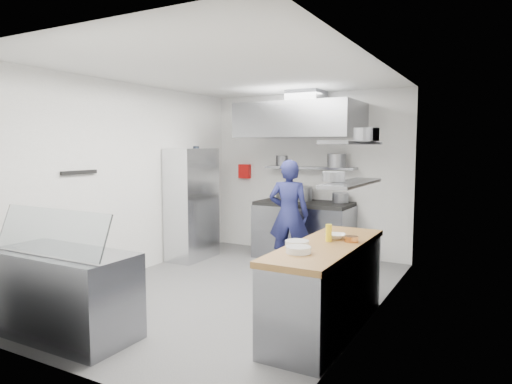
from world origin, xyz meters
The scene contains 36 objects.
floor centered at (0.00, 0.00, 0.00)m, with size 5.00×5.00×0.00m, color #48484A.
ceiling centered at (0.00, 0.00, 2.80)m, with size 5.00×5.00×0.00m, color silver.
wall_back centered at (0.00, 2.50, 1.40)m, with size 3.60×0.02×2.80m, color white.
wall_front centered at (0.00, -2.50, 1.40)m, with size 3.60×0.02×2.80m, color white.
wall_left centered at (-1.80, 0.00, 1.40)m, with size 5.00×0.02×2.80m, color white.
wall_right centered at (1.80, 0.00, 1.40)m, with size 5.00×0.02×2.80m, color white.
gas_range centered at (0.10, 2.10, 0.45)m, with size 1.60×0.80×0.90m, color gray.
cooktop centered at (0.10, 2.10, 0.93)m, with size 1.57×0.78×0.06m, color black.
stock_pot_left centered at (-0.41, 2.42, 1.06)m, with size 0.31×0.31×0.20m, color slate.
stock_pot_mid centered at (-0.01, 2.23, 1.08)m, with size 0.38×0.38×0.24m, color slate.
stock_pot_right centered at (0.66, 2.29, 1.04)m, with size 0.27×0.27×0.16m, color slate.
over_range_shelf centered at (0.10, 2.34, 1.52)m, with size 1.60×0.30×0.04m, color gray.
shelf_pot_a centered at (-0.51, 2.54, 1.63)m, with size 0.25×0.25×0.18m, color slate.
shelf_pot_b centered at (0.58, 2.32, 1.65)m, with size 0.31×0.31×0.22m, color slate.
extractor_hood centered at (0.10, 1.93, 2.30)m, with size 1.90×1.15×0.55m, color gray.
hood_duct centered at (0.10, 2.15, 2.68)m, with size 0.55×0.55×0.24m, color slate.
red_firebox centered at (-1.25, 2.44, 1.42)m, with size 0.22×0.10×0.26m, color red.
chef centered at (0.17, 1.34, 0.84)m, with size 0.62×0.40×1.69m, color #191C4B.
wire_rack centered at (-1.53, 1.17, 0.93)m, with size 0.50×0.90×1.85m, color silver.
rack_bin_a centered at (-1.53, 1.07, 0.80)m, with size 0.16×0.20×0.18m, color white.
rack_bin_b centered at (-1.53, 1.26, 1.30)m, with size 0.14×0.18×0.16m, color yellow.
rack_jar centered at (-1.48, 1.23, 1.80)m, with size 0.10×0.10×0.18m, color black.
knife_strip centered at (-1.78, -0.90, 1.55)m, with size 0.04×0.55×0.05m, color black.
prep_counter_base centered at (1.48, -0.60, 0.42)m, with size 0.62×2.00×0.84m, color gray.
prep_counter_top centered at (1.48, -0.60, 0.87)m, with size 0.65×2.04×0.06m, color #946036.
plate_stack_a centered at (1.39, -1.13, 0.93)m, with size 0.23×0.23×0.06m, color white.
plate_stack_b centered at (1.27, -0.88, 0.93)m, with size 0.24×0.24×0.06m, color white.
copper_pan centered at (1.68, -0.41, 0.93)m, with size 0.14×0.14×0.06m, color #B46D32.
squeeze_bottle centered at (1.46, -0.50, 0.99)m, with size 0.06×0.06×0.18m, color yellow.
mixing_bowl centered at (1.47, -0.33, 0.93)m, with size 0.22×0.22×0.05m, color white.
wall_shelf_lower centered at (1.64, -0.30, 1.50)m, with size 0.30×1.30×0.04m, color gray.
wall_shelf_upper centered at (1.64, -0.30, 1.92)m, with size 0.30×1.30×0.04m, color gray.
shelf_pot_c centered at (1.47, -0.41, 1.57)m, with size 0.23×0.23×0.10m, color slate.
shelf_pot_d centered at (1.71, -0.04, 2.01)m, with size 0.27×0.27×0.14m, color slate.
display_case centered at (-0.75, -2.00, 0.42)m, with size 1.50×0.70×0.85m, color gray.
display_glass centered at (-0.75, -2.12, 1.07)m, with size 1.47×0.02×0.45m, color silver.
Camera 1 is at (3.03, -4.95, 1.88)m, focal length 32.00 mm.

